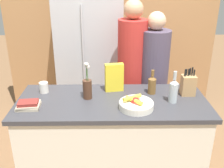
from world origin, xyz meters
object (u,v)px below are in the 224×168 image
Objects in this scene: bottle_vinegar at (174,90)px; person_in_blue at (153,77)px; coffee_mug at (44,87)px; person_at_sink at (132,70)px; fruit_bowl at (136,104)px; refrigerator at (90,54)px; cereal_box at (114,78)px; bottle_oil at (152,84)px; knife_block at (188,85)px; flower_vase at (87,87)px; book_stack at (28,105)px.

person_in_blue is at bearing 96.49° from bottle_vinegar.
coffee_mug is 0.07× the size of person_at_sink.
fruit_bowl is 0.92m from coffee_mug.
person_in_blue is at bearing -25.39° from person_at_sink.
refrigerator is 1.16× the size of person_at_sink.
cereal_box is 0.37m from bottle_oil.
fruit_bowl is 0.36m from bottle_vinegar.
cereal_box is 0.48m from person_at_sink.
person_in_blue is (-0.25, 0.48, -0.11)m from knife_block.
knife_block is at bearing -62.80° from person_at_sink.
flower_vase reaches higher than bottle_vinegar.
fruit_bowl is at bearing -64.07° from cereal_box.
cereal_box reaches higher than book_stack.
flower_vase is (-0.42, 0.20, 0.08)m from fruit_bowl.
bottle_vinegar is 0.75m from person_at_sink.
person_at_sink is (0.03, 0.79, 0.03)m from fruit_bowl.
book_stack is at bearing -169.95° from knife_block.
knife_block is 0.70m from cereal_box.
bottle_oil is (0.60, 0.10, -0.02)m from flower_vase.
book_stack is (-0.44, -1.33, -0.05)m from refrigerator.
knife_block is 1.32× the size of book_stack.
cereal_box is (-0.18, 0.37, 0.10)m from fruit_bowl.
bottle_oil is (0.65, -1.05, 0.01)m from refrigerator.
bottle_vinegar reaches higher than bottle_oil.
person_at_sink reaches higher than book_stack.
knife_block reaches higher than coffee_mug.
flower_vase is at bearing 154.80° from fruit_bowl.
person_at_sink is at bearing 107.16° from bottle_oil.
person_at_sink is (0.88, 0.45, 0.01)m from coffee_mug.
flower_vase is at bearing -143.26° from person_at_sink.
person_at_sink is at bearing 39.40° from book_stack.
person_in_blue is (0.27, 0.75, -0.05)m from fruit_bowl.
refrigerator reaches higher than person_in_blue.
bottle_vinegar is at bearing -64.51° from person_in_blue.
refrigerator is at bearing 123.25° from bottle_vinegar.
cereal_box is 0.17× the size of person_in_blue.
knife_block is at bearing 4.11° from flower_vase.
flower_vase is 0.74m from person_at_sink.
refrigerator is at bearing 159.93° from person_in_blue.
person_in_blue reaches higher than flower_vase.
bottle_oil is at bearing -58.15° from refrigerator.
bottle_vinegar is (1.19, -0.23, 0.06)m from coffee_mug.
fruit_bowl and coffee_mug have the same top height.
refrigerator is 1.23m from bottle_oil.
cereal_box is 0.68m from coffee_mug.
refrigerator reaches higher than person_at_sink.
fruit_bowl is at bearing -107.71° from person_at_sink.
fruit_bowl is at bearing -21.57° from coffee_mug.
fruit_bowl is at bearing -70.68° from refrigerator.
cereal_box is (0.25, 0.17, 0.02)m from flower_vase.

